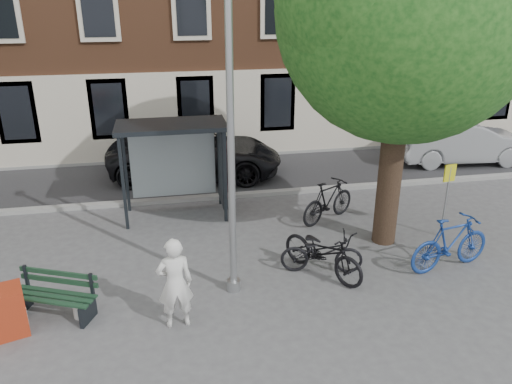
{
  "coord_description": "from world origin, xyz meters",
  "views": [
    {
      "loc": [
        -1.23,
        -8.81,
        5.78
      ],
      "look_at": [
        0.83,
        1.88,
        1.4
      ],
      "focal_mm": 35.0,
      "sensor_mm": 36.0,
      "label": 1
    }
  ],
  "objects_px": {
    "bike_b": "(451,243)",
    "painter": "(175,283)",
    "bike_a": "(322,253)",
    "notice_sign": "(448,185)",
    "car_silver": "(462,141)",
    "lamppost": "(231,163)",
    "bike_c": "(323,252)",
    "bus_shelter": "(187,147)",
    "bench": "(55,297)",
    "bike_d": "(328,201)",
    "car_dark": "(196,153)"
  },
  "relations": [
    {
      "from": "bike_c",
      "to": "car_silver",
      "type": "relative_size",
      "value": 0.44
    },
    {
      "from": "painter",
      "to": "bike_d",
      "type": "relative_size",
      "value": 0.94
    },
    {
      "from": "bench",
      "to": "lamppost",
      "type": "bearing_deg",
      "value": 26.64
    },
    {
      "from": "lamppost",
      "to": "bike_a",
      "type": "height_order",
      "value": "lamppost"
    },
    {
      "from": "car_silver",
      "to": "notice_sign",
      "type": "distance_m",
      "value": 6.56
    },
    {
      "from": "car_dark",
      "to": "bench",
      "type": "bearing_deg",
      "value": 163.4
    },
    {
      "from": "painter",
      "to": "car_silver",
      "type": "height_order",
      "value": "painter"
    },
    {
      "from": "bench",
      "to": "car_dark",
      "type": "xyz_separation_m",
      "value": [
        3.27,
        7.33,
        0.4
      ]
    },
    {
      "from": "bus_shelter",
      "to": "lamppost",
      "type": "bearing_deg",
      "value": -81.57
    },
    {
      "from": "bike_c",
      "to": "painter",
      "type": "bearing_deg",
      "value": 167.14
    },
    {
      "from": "painter",
      "to": "notice_sign",
      "type": "distance_m",
      "value": 7.17
    },
    {
      "from": "bike_b",
      "to": "notice_sign",
      "type": "bearing_deg",
      "value": -36.56
    },
    {
      "from": "bike_b",
      "to": "car_silver",
      "type": "height_order",
      "value": "car_silver"
    },
    {
      "from": "lamppost",
      "to": "bike_d",
      "type": "distance_m",
      "value": 4.72
    },
    {
      "from": "bike_b",
      "to": "bike_c",
      "type": "distance_m",
      "value": 2.86
    },
    {
      "from": "bench",
      "to": "bus_shelter",
      "type": "bearing_deg",
      "value": 79.89
    },
    {
      "from": "bike_b",
      "to": "notice_sign",
      "type": "height_order",
      "value": "notice_sign"
    },
    {
      "from": "car_dark",
      "to": "car_silver",
      "type": "bearing_deg",
      "value": -84.77
    },
    {
      "from": "car_dark",
      "to": "notice_sign",
      "type": "height_order",
      "value": "notice_sign"
    },
    {
      "from": "bike_a",
      "to": "bike_b",
      "type": "bearing_deg",
      "value": -84.36
    },
    {
      "from": "bike_a",
      "to": "bike_b",
      "type": "height_order",
      "value": "bike_b"
    },
    {
      "from": "painter",
      "to": "car_dark",
      "type": "xyz_separation_m",
      "value": [
        1.01,
        8.08,
        -0.11
      ]
    },
    {
      "from": "bench",
      "to": "car_silver",
      "type": "relative_size",
      "value": 0.36
    },
    {
      "from": "bench",
      "to": "bike_b",
      "type": "distance_m",
      "value": 8.31
    },
    {
      "from": "car_dark",
      "to": "car_silver",
      "type": "distance_m",
      "value": 9.53
    },
    {
      "from": "painter",
      "to": "notice_sign",
      "type": "xyz_separation_m",
      "value": [
        6.73,
        2.4,
        0.5
      ]
    },
    {
      "from": "bench",
      "to": "car_silver",
      "type": "bearing_deg",
      "value": 52.03
    },
    {
      "from": "lamppost",
      "to": "bench",
      "type": "distance_m",
      "value": 4.22
    },
    {
      "from": "lamppost",
      "to": "bike_b",
      "type": "distance_m",
      "value": 5.3
    },
    {
      "from": "bike_b",
      "to": "lamppost",
      "type": "bearing_deg",
      "value": 78.1
    },
    {
      "from": "bike_c",
      "to": "car_dark",
      "type": "height_order",
      "value": "car_dark"
    },
    {
      "from": "bike_a",
      "to": "bike_d",
      "type": "distance_m",
      "value": 2.72
    },
    {
      "from": "lamppost",
      "to": "bike_c",
      "type": "bearing_deg",
      "value": 7.35
    },
    {
      "from": "bus_shelter",
      "to": "bike_d",
      "type": "xyz_separation_m",
      "value": [
        3.61,
        -1.21,
        -1.34
      ]
    },
    {
      "from": "bike_b",
      "to": "painter",
      "type": "bearing_deg",
      "value": 87.11
    },
    {
      "from": "bike_b",
      "to": "car_dark",
      "type": "height_order",
      "value": "car_dark"
    },
    {
      "from": "bus_shelter",
      "to": "bike_a",
      "type": "bearing_deg",
      "value": -54.99
    },
    {
      "from": "bike_b",
      "to": "car_dark",
      "type": "relative_size",
      "value": 0.37
    },
    {
      "from": "painter",
      "to": "bike_d",
      "type": "xyz_separation_m",
      "value": [
        4.21,
        3.85,
        -0.32
      ]
    },
    {
      "from": "notice_sign",
      "to": "bike_a",
      "type": "bearing_deg",
      "value": -172.88
    },
    {
      "from": "bike_b",
      "to": "bike_c",
      "type": "height_order",
      "value": "bike_b"
    },
    {
      "from": "lamppost",
      "to": "car_dark",
      "type": "bearing_deg",
      "value": 91.55
    },
    {
      "from": "car_silver",
      "to": "lamppost",
      "type": "bearing_deg",
      "value": 130.81
    },
    {
      "from": "car_silver",
      "to": "bike_d",
      "type": "bearing_deg",
      "value": 126.31
    },
    {
      "from": "bike_a",
      "to": "notice_sign",
      "type": "bearing_deg",
      "value": -59.39
    },
    {
      "from": "bench",
      "to": "bike_d",
      "type": "bearing_deg",
      "value": 49.02
    },
    {
      "from": "bus_shelter",
      "to": "car_silver",
      "type": "distance_m",
      "value": 10.35
    },
    {
      "from": "painter",
      "to": "bike_a",
      "type": "distance_m",
      "value": 3.5
    },
    {
      "from": "notice_sign",
      "to": "bench",
      "type": "bearing_deg",
      "value": -179.63
    },
    {
      "from": "bike_d",
      "to": "car_silver",
      "type": "distance_m",
      "value": 7.41
    }
  ]
}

